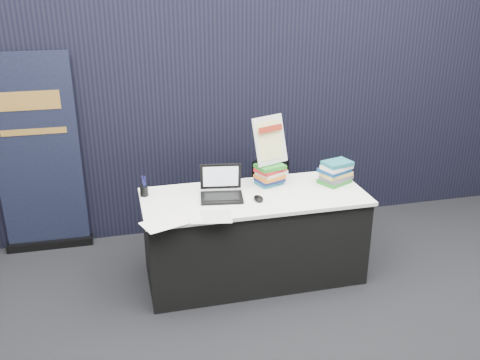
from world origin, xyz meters
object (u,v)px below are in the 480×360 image
object	(u,v)px
info_sign	(270,141)
stacking_chair	(274,197)
display_table	(254,236)
pullup_banner	(39,167)
laptop	(220,190)
book_stack_tall	(270,174)
book_stack_short	(336,172)

from	to	relation	value
info_sign	stacking_chair	bearing A→B (deg)	44.04
display_table	pullup_banner	size ratio (longest dim) A/B	0.99
info_sign	laptop	bearing A→B (deg)	-178.84
book_stack_tall	book_stack_short	size ratio (longest dim) A/B	0.94
book_stack_short	laptop	bearing A→B (deg)	-177.28
pullup_banner	stacking_chair	world-z (taller)	pullup_banner
pullup_banner	stacking_chair	distance (m)	2.14
laptop	book_stack_tall	distance (m)	0.49
info_sign	pullup_banner	bearing A→B (deg)	137.83
laptop	info_sign	xyz separation A→B (m)	(0.46, 0.19, 0.31)
display_table	info_sign	world-z (taller)	info_sign
book_stack_tall	stacking_chair	xyz separation A→B (m)	(0.17, 0.40, -0.40)
pullup_banner	info_sign	bearing A→B (deg)	-19.80
book_stack_short	pullup_banner	size ratio (longest dim) A/B	0.15
laptop	info_sign	distance (m)	0.59
display_table	book_stack_tall	size ratio (longest dim) A/B	6.87
display_table	stacking_chair	bearing A→B (deg)	58.73
laptop	pullup_banner	size ratio (longest dim) A/B	0.20
book_stack_tall	book_stack_short	xyz separation A→B (m)	(0.54, -0.11, 0.01)
book_stack_short	stacking_chair	bearing A→B (deg)	126.17
info_sign	display_table	bearing A→B (deg)	-152.05
pullup_banner	stacking_chair	size ratio (longest dim) A/B	2.28
pullup_banner	display_table	bearing A→B (deg)	-27.95
book_stack_tall	pullup_banner	world-z (taller)	pullup_banner
display_table	laptop	size ratio (longest dim) A/B	4.94
book_stack_tall	info_sign	size ratio (longest dim) A/B	0.64
book_stack_tall	info_sign	distance (m)	0.29
laptop	pullup_banner	distance (m)	1.72
stacking_chair	pullup_banner	bearing A→B (deg)	151.85
book_stack_tall	book_stack_short	world-z (taller)	book_stack_short
book_stack_short	info_sign	xyz separation A→B (m)	(-0.54, 0.15, 0.27)
book_stack_short	info_sign	size ratio (longest dim) A/B	0.68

